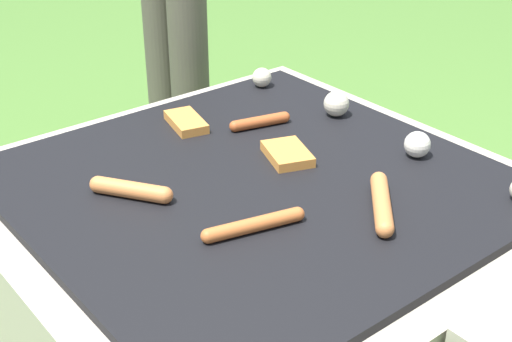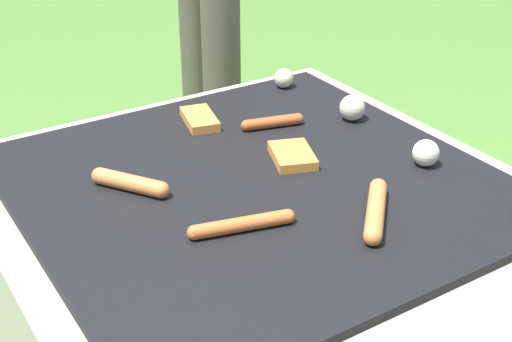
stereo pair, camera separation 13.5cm
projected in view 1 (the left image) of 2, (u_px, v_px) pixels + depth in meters
The scene contains 9 objects.
ground_plane at pixel (256, 332), 1.54m from camera, with size 14.00×14.00×0.00m, color #47702D.
grill at pixel (256, 262), 1.46m from camera, with size 0.98×0.98×0.38m.
sausage_front_center at pixel (260, 122), 1.57m from camera, with size 0.06×0.14×0.02m.
sausage_back_left at pixel (382, 203), 1.26m from camera, with size 0.15×0.15×0.03m.
sausage_back_center at pixel (254, 225), 1.20m from camera, with size 0.07×0.19×0.03m.
sausage_mid_left at pixel (131, 190), 1.30m from camera, with size 0.14×0.11×0.03m.
bread_slice_right at pixel (287, 154), 1.44m from camera, with size 0.13×0.11×0.02m.
bread_slice_center at pixel (186, 122), 1.58m from camera, with size 0.13×0.09×0.02m.
mushroom_row at pixel (364, 119), 1.55m from camera, with size 0.78×0.07×0.06m.
Camera 1 is at (0.93, -0.75, 1.04)m, focal length 50.00 mm.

